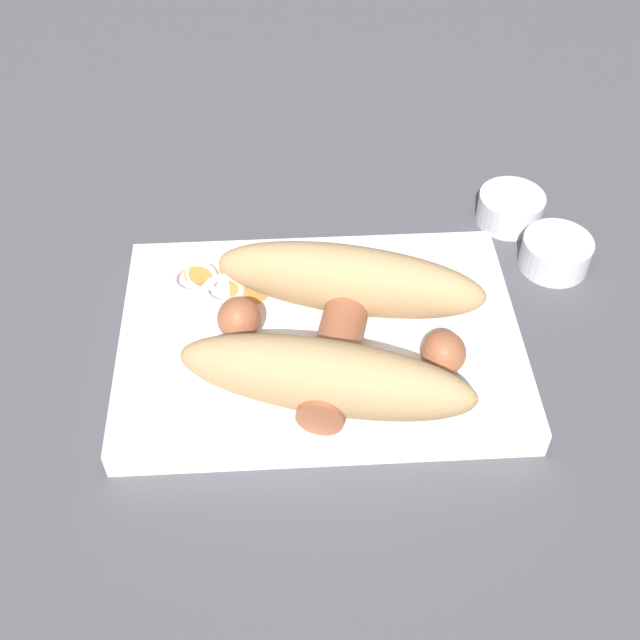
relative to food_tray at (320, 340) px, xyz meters
The scene contains 7 objects.
ground_plane 0.01m from the food_tray, ahead, with size 3.00×3.00×0.00m, color #4C4C51.
food_tray is the anchor object (origin of this frame).
bread_roll 0.04m from the food_tray, 118.44° to the left, with size 0.21×0.17×0.05m.
sausage 0.04m from the food_tray, 118.88° to the left, with size 0.16×0.14×0.03m.
pickled_veggies 0.09m from the food_tray, 37.53° to the right, with size 0.08×0.07×0.01m.
condiment_cup_near 0.20m from the food_tray, 157.29° to the right, with size 0.05×0.05×0.03m.
condiment_cup_far 0.21m from the food_tray, 140.75° to the right, with size 0.05×0.05×0.03m.
Camera 1 is at (0.02, 0.37, 0.43)m, focal length 45.00 mm.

